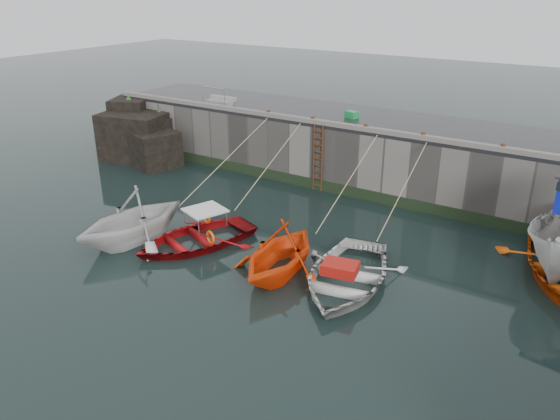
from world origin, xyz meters
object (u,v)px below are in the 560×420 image
Objects in this scene: ladder at (318,158)px; bollard_c at (366,127)px; bollard_e at (503,147)px; boat_near_blacktrim at (280,273)px; boat_near_navy at (345,283)px; bollard_d at (423,136)px; boat_near_white at (134,240)px; bollard_a at (269,113)px; bollard_b at (313,120)px; boat_near_blue at (195,244)px; fish_crate at (352,115)px.

ladder is 2.81m from bollard_c.
bollard_e is (8.00, 0.34, 1.71)m from ladder.
boat_near_blacktrim is 2.29m from boat_near_navy.
bollard_d is (4.80, 0.34, 1.71)m from ladder.
bollard_e is at bearing 0.00° from bollard_c.
boat_near_white is (-3.25, -8.69, -1.59)m from ladder.
bollard_a is (-3.00, 0.34, 1.71)m from ladder.
boat_near_white is 16.59× the size of bollard_b.
bollard_d and bollard_e have the same top height.
bollard_e reaches higher than boat_near_blacktrim.
bollard_d is (7.80, 0.00, 0.00)m from bollard_a.
bollard_e is (11.00, 0.00, 0.00)m from bollard_a.
boat_near_white is 6.20m from boat_near_blacktrim.
ladder is at bearing 102.57° from boat_near_blue.
ladder is 8.92m from boat_near_navy.
fish_crate reaches higher than bollard_b.
bollard_b is 1.00× the size of bollard_c.
boat_near_blue is at bearing -93.93° from bollard_b.
boat_near_blacktrim is 14.89× the size of bollard_a.
fish_crate is 4.05m from bollard_a.
fish_crate is (-2.26, 9.94, 3.32)m from boat_near_blacktrim.
ladder is 0.66× the size of boat_near_blue.
bollard_a is 2.50m from bollard_b.
bollard_c reaches higher than boat_near_navy.
boat_near_blacktrim is at bearing -103.27° from bollard_d.
bollard_a reaches higher than boat_near_navy.
bollard_d reaches higher than boat_near_blacktrim.
fish_crate reaches higher than boat_near_blacktrim.
bollard_a is (-8.08, 7.48, 3.30)m from boat_near_navy.
fish_crate is (3.87, 10.84, 3.32)m from boat_near_white.
ladder reaches higher than boat_near_blue.
ladder is at bearing -177.60° from bollard_e.
ladder is at bearing -176.00° from bollard_d.
bollard_e is (5.80, 0.00, 0.00)m from bollard_c.
bollard_d is (5.30, 0.00, 0.00)m from bollard_b.
ladder is 11.43× the size of bollard_e.
bollard_c is at bearing 180.00° from bollard_d.
bollard_a is at bearing 180.00° from bollard_b.
bollard_d is at bearing 4.00° from ladder.
boat_near_blue is 12.51m from bollard_e.
fish_crate reaches higher than boat_near_white.
bollard_d reaches higher than boat_near_navy.
boat_near_white reaches higher than boat_near_blacktrim.
bollard_b is (-5.58, 7.48, 3.30)m from boat_near_navy.
bollard_c is at bearing 67.14° from boat_near_white.
bollard_c reaches higher than boat_near_white.
ladder reaches higher than boat_near_white.
boat_near_white is 16.59× the size of bollard_d.
boat_near_blue is 0.91× the size of boat_near_navy.
boat_near_blue is at bearing -138.59° from bollard_e.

